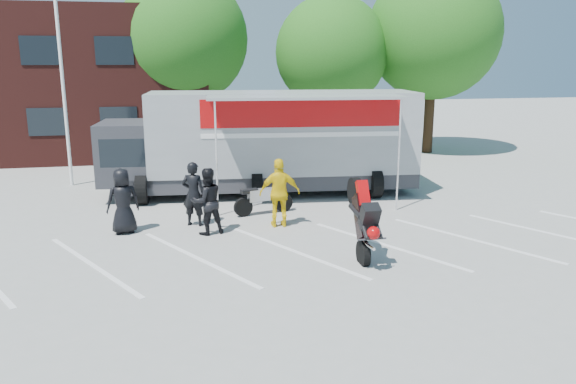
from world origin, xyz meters
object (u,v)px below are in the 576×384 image
object	(u,v)px
tree_right	(434,33)
spectator_leather_b	(194,194)
stunt_bike_rider	(354,255)
parked_motorcycle	(264,214)
transporter_truck	(269,193)
spectator_leather_a	(123,201)
tree_mid	(332,53)
flagpole	(67,47)
tree_left	(183,39)
spectator_hivis	(280,193)
spectator_leather_c	(207,201)

from	to	relation	value
tree_right	spectator_leather_b	world-z (taller)	tree_right
tree_right	stunt_bike_rider	world-z (taller)	tree_right
parked_motorcycle	spectator_leather_b	size ratio (longest dim) A/B	1.06
spectator_leather_b	tree_right	bearing A→B (deg)	-116.05
transporter_truck	spectator_leather_a	size ratio (longest dim) A/B	6.21
transporter_truck	stunt_bike_rider	bearing A→B (deg)	-77.11
tree_right	spectator_leather_a	bearing A→B (deg)	-141.73
transporter_truck	tree_mid	bearing A→B (deg)	65.19
tree_right	parked_motorcycle	bearing A→B (deg)	-135.23
flagpole	tree_left	world-z (taller)	tree_left
stunt_bike_rider	spectator_leather_a	xyz separation A→B (m)	(-5.64, 2.93, 0.90)
tree_mid	spectator_leather_a	world-z (taller)	tree_mid
spectator_leather_b	tree_mid	bearing A→B (deg)	-99.98
tree_left	stunt_bike_rider	size ratio (longest dim) A/B	4.05
tree_mid	spectator_hivis	size ratio (longest dim) A/B	3.93
tree_mid	spectator_leather_c	world-z (taller)	tree_mid
stunt_bike_rider	spectator_leather_b	xyz separation A→B (m)	(-3.73, 3.29, 0.93)
flagpole	transporter_truck	distance (m)	8.95
parked_motorcycle	spectator_leather_a	size ratio (longest dim) A/B	1.09
flagpole	spectator_leather_c	world-z (taller)	flagpole
flagpole	tree_mid	size ratio (longest dim) A/B	1.04
tree_mid	spectator_leather_c	distance (m)	14.47
parked_motorcycle	flagpole	bearing A→B (deg)	34.77
transporter_truck	spectator_leather_c	world-z (taller)	spectator_leather_c
tree_mid	tree_right	size ratio (longest dim) A/B	0.84
tree_left	flagpole	bearing A→B (deg)	-125.28
spectator_leather_c	spectator_hivis	size ratio (longest dim) A/B	0.93
spectator_leather_c	spectator_leather_b	bearing A→B (deg)	-85.91
parked_motorcycle	spectator_leather_b	world-z (taller)	spectator_leather_b
transporter_truck	tree_left	bearing A→B (deg)	111.42
spectator_leather_a	spectator_leather_c	bearing A→B (deg)	152.83
tree_left	transporter_truck	distance (m)	10.68
spectator_hivis	flagpole	bearing A→B (deg)	-42.55
flagpole	spectator_leather_a	distance (m)	8.09
stunt_bike_rider	transporter_truck	bearing A→B (deg)	97.92
tree_left	spectator_leather_c	distance (m)	13.91
tree_left	tree_mid	world-z (taller)	tree_left
tree_right	spectator_leather_a	size ratio (longest dim) A/B	5.07
flagpole	spectator_leather_b	distance (m)	8.52
tree_right	spectator_leather_c	xyz separation A→B (m)	(-11.82, -11.61, -4.96)
spectator_hivis	transporter_truck	bearing A→B (deg)	-91.46
tree_mid	spectator_hivis	bearing A→B (deg)	-111.98
parked_motorcycle	spectator_leather_b	distance (m)	2.46
transporter_truck	spectator_leather_b	xyz separation A→B (m)	(-2.76, -3.49, 0.93)
flagpole	spectator_leather_b	size ratio (longest dim) A/B	4.32
stunt_bike_rider	spectator_hivis	bearing A→B (deg)	116.31
tree_mid	spectator_leather_b	world-z (taller)	tree_mid
parked_motorcycle	spectator_leather_a	distance (m)	4.30
tree_right	spectator_leather_b	size ratio (longest dim) A/B	4.92
transporter_truck	flagpole	bearing A→B (deg)	163.03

